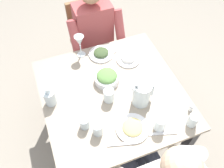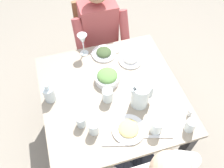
% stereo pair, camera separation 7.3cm
% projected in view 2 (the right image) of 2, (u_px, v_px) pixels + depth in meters
% --- Properties ---
extents(ground_plane, '(8.00, 8.00, 0.00)m').
position_uv_depth(ground_plane, '(112.00, 134.00, 2.27)').
color(ground_plane, gray).
extents(dining_table, '(1.00, 1.00, 0.70)m').
position_uv_depth(dining_table, '(112.00, 100.00, 1.79)').
color(dining_table, gray).
rests_on(dining_table, ground_plane).
extents(chair_far, '(0.40, 0.40, 0.87)m').
position_uv_depth(chair_far, '(97.00, 37.00, 2.37)').
color(chair_far, olive).
rests_on(chair_far, ground_plane).
extents(diner_far, '(0.48, 0.53, 1.16)m').
position_uv_depth(diner_far, '(102.00, 40.00, 2.14)').
color(diner_far, '#B24C4C').
rests_on(diner_far, ground_plane).
extents(water_pitcher, '(0.16, 0.12, 0.19)m').
position_uv_depth(water_pitcher, '(140.00, 95.00, 1.58)').
color(water_pitcher, silver).
rests_on(water_pitcher, dining_table).
extents(salad_bowl, '(0.18, 0.18, 0.09)m').
position_uv_depth(salad_bowl, '(107.00, 77.00, 1.74)').
color(salad_bowl, white).
rests_on(salad_bowl, dining_table).
extents(plate_yoghurt, '(0.19, 0.19, 0.06)m').
position_uv_depth(plate_yoghurt, '(130.00, 59.00, 1.88)').
color(plate_yoghurt, white).
rests_on(plate_yoghurt, dining_table).
extents(plate_dolmas, '(0.20, 0.20, 0.05)m').
position_uv_depth(plate_dolmas, '(104.00, 53.00, 1.93)').
color(plate_dolmas, white).
rests_on(plate_dolmas, dining_table).
extents(plate_fries, '(0.22, 0.22, 0.04)m').
position_uv_depth(plate_fries, '(129.00, 129.00, 1.52)').
color(plate_fries, white).
rests_on(plate_fries, dining_table).
extents(water_glass_by_pitcher, '(0.06, 0.06, 0.10)m').
position_uv_depth(water_glass_by_pitcher, '(190.00, 125.00, 1.50)').
color(water_glass_by_pitcher, silver).
rests_on(water_glass_by_pitcher, dining_table).
extents(water_glass_far_right, '(0.06, 0.06, 0.09)m').
position_uv_depth(water_glass_far_right, '(81.00, 121.00, 1.52)').
color(water_glass_far_right, silver).
rests_on(water_glass_far_right, dining_table).
extents(water_glass_center, '(0.07, 0.07, 0.10)m').
position_uv_depth(water_glass_center, '(108.00, 95.00, 1.63)').
color(water_glass_center, silver).
rests_on(water_glass_center, dining_table).
extents(water_glass_near_left, '(0.07, 0.07, 0.10)m').
position_uv_depth(water_glass_near_left, '(94.00, 128.00, 1.48)').
color(water_glass_near_left, silver).
rests_on(water_glass_near_left, dining_table).
extents(water_glass_near_right, '(0.07, 0.07, 0.11)m').
position_uv_depth(water_glass_near_right, '(157.00, 127.00, 1.48)').
color(water_glass_near_right, silver).
rests_on(water_glass_near_right, dining_table).
extents(wine_glass, '(0.08, 0.08, 0.20)m').
position_uv_depth(wine_glass, '(83.00, 40.00, 1.83)').
color(wine_glass, silver).
rests_on(wine_glass, dining_table).
extents(oil_carafe, '(0.08, 0.08, 0.16)m').
position_uv_depth(oil_carafe, '(49.00, 94.00, 1.63)').
color(oil_carafe, silver).
rests_on(oil_carafe, dining_table).
extents(salt_shaker, '(0.03, 0.03, 0.05)m').
position_uv_depth(salt_shaker, '(190.00, 112.00, 1.58)').
color(salt_shaker, white).
rests_on(salt_shaker, dining_table).
extents(fork_near, '(0.17, 0.03, 0.01)m').
position_uv_depth(fork_near, '(109.00, 54.00, 1.94)').
color(fork_near, silver).
rests_on(fork_near, dining_table).
extents(knife_near, '(0.18, 0.07, 0.01)m').
position_uv_depth(knife_near, '(159.00, 137.00, 1.50)').
color(knife_near, silver).
rests_on(knife_near, dining_table).
extents(fork_far, '(0.17, 0.08, 0.01)m').
position_uv_depth(fork_far, '(100.00, 50.00, 1.96)').
color(fork_far, silver).
rests_on(fork_far, dining_table).
extents(knife_far, '(0.18, 0.07, 0.01)m').
position_uv_depth(knife_far, '(117.00, 145.00, 1.47)').
color(knife_far, silver).
rests_on(knife_far, dining_table).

